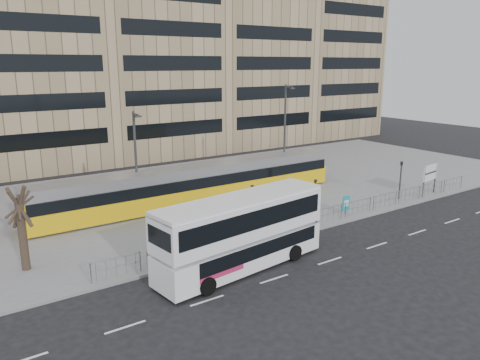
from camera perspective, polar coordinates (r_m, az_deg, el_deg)
ground at (r=31.07m, az=8.25°, el=-6.42°), size 120.00×120.00×0.00m
plaza at (r=40.20m, az=-3.40°, el=-1.44°), size 64.00×24.00×0.15m
kerb at (r=31.08m, az=8.19°, el=-6.27°), size 64.00×0.25×0.17m
building_row at (r=59.54m, az=-13.87°, el=15.69°), size 70.40×18.40×31.20m
pedestrian_barrier at (r=32.41m, az=10.32°, el=-3.80°), size 32.07×0.07×1.10m
road_markings at (r=29.20m, az=15.09°, el=-8.13°), size 62.00×0.12×0.01m
double_decker_bus at (r=24.91m, az=0.21°, el=-6.16°), size 10.27×3.48×4.03m
tram at (r=36.46m, az=-5.32°, el=-0.53°), size 25.36×2.52×2.99m
station_sign at (r=41.66m, az=22.16°, el=0.68°), size 2.20×0.38×2.54m
ad_panel at (r=34.68m, az=12.82°, el=-2.81°), size 0.73×0.07×1.36m
pedestrian at (r=38.34m, az=9.20°, el=-1.04°), size 0.54×0.66×1.57m
traffic_light_west at (r=30.08m, az=1.52°, el=-2.69°), size 0.19×0.22×3.10m
traffic_light_east at (r=39.38m, az=19.00°, el=0.56°), size 0.23×0.25×3.10m
lamp_post_west at (r=34.39m, az=-12.55°, el=2.67°), size 0.45×1.04×7.38m
lamp_post_east at (r=41.61m, az=5.52°, el=5.93°), size 0.45×1.04×8.87m
bare_tree at (r=26.26m, az=-25.61°, el=-0.29°), size 3.81×3.81×6.51m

